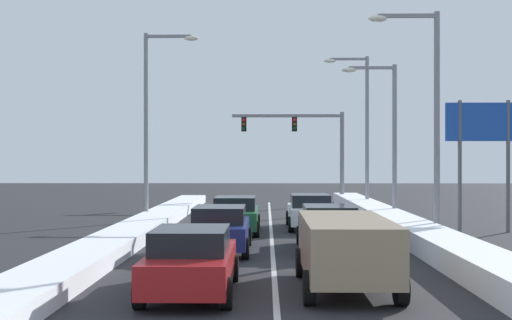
{
  "coord_description": "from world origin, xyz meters",
  "views": [
    {
      "loc": [
        -0.22,
        -8.54,
        3.07
      ],
      "look_at": [
        -0.75,
        27.49,
        3.0
      ],
      "focal_mm": 46.91,
      "sensor_mm": 36.0,
      "label": 1
    }
  ],
  "objects_px": {
    "sedan_green_center_lane_third": "(235,215)",
    "street_lamp_right_mid": "(387,127)",
    "sedan_white_right_lane_third": "(310,211)",
    "street_lamp_right_near": "(428,105)",
    "traffic_light_gantry": "(307,137)",
    "sedan_charcoal_right_lane_second": "(329,228)",
    "roadside_sign_right": "(484,136)",
    "street_lamp_right_far": "(361,120)",
    "suv_tan_right_lane_nearest": "(345,246)",
    "street_lamp_left_mid": "(153,110)",
    "sedan_navy_center_lane_second": "(220,229)",
    "sedan_red_center_lane_nearest": "(191,261)"
  },
  "relations": [
    {
      "from": "sedan_green_center_lane_third",
      "to": "street_lamp_right_mid",
      "type": "distance_m",
      "value": 9.31
    },
    {
      "from": "sedan_white_right_lane_third",
      "to": "street_lamp_right_near",
      "type": "height_order",
      "value": "street_lamp_right_near"
    },
    {
      "from": "sedan_white_right_lane_third",
      "to": "traffic_light_gantry",
      "type": "xyz_separation_m",
      "value": [
        0.86,
        15.6,
        3.73
      ]
    },
    {
      "from": "sedan_charcoal_right_lane_second",
      "to": "roadside_sign_right",
      "type": "xyz_separation_m",
      "value": [
        6.98,
        5.59,
        3.25
      ]
    },
    {
      "from": "street_lamp_right_near",
      "to": "sedan_green_center_lane_third",
      "type": "bearing_deg",
      "value": 160.51
    },
    {
      "from": "street_lamp_right_far",
      "to": "roadside_sign_right",
      "type": "relative_size",
      "value": 1.65
    },
    {
      "from": "suv_tan_right_lane_nearest",
      "to": "street_lamp_left_mid",
      "type": "xyz_separation_m",
      "value": [
        -7.36,
        16.72,
        4.4
      ]
    },
    {
      "from": "sedan_navy_center_lane_second",
      "to": "traffic_light_gantry",
      "type": "bearing_deg",
      "value": 79.41
    },
    {
      "from": "suv_tan_right_lane_nearest",
      "to": "sedan_white_right_lane_third",
      "type": "height_order",
      "value": "suv_tan_right_lane_nearest"
    },
    {
      "from": "sedan_charcoal_right_lane_second",
      "to": "traffic_light_gantry",
      "type": "bearing_deg",
      "value": 88.26
    },
    {
      "from": "street_lamp_right_mid",
      "to": "street_lamp_right_far",
      "type": "xyz_separation_m",
      "value": [
        -0.17,
        7.28,
        0.79
      ]
    },
    {
      "from": "sedan_white_right_lane_third",
      "to": "street_lamp_right_near",
      "type": "distance_m",
      "value": 7.4
    },
    {
      "from": "sedan_charcoal_right_lane_second",
      "to": "roadside_sign_right",
      "type": "distance_m",
      "value": 9.51
    },
    {
      "from": "roadside_sign_right",
      "to": "traffic_light_gantry",
      "type": "bearing_deg",
      "value": 110.3
    },
    {
      "from": "sedan_white_right_lane_third",
      "to": "sedan_green_center_lane_third",
      "type": "height_order",
      "value": "same"
    },
    {
      "from": "suv_tan_right_lane_nearest",
      "to": "street_lamp_left_mid",
      "type": "relative_size",
      "value": 0.53
    },
    {
      "from": "sedan_charcoal_right_lane_second",
      "to": "street_lamp_right_mid",
      "type": "relative_size",
      "value": 0.59
    },
    {
      "from": "sedan_red_center_lane_nearest",
      "to": "street_lamp_left_mid",
      "type": "xyz_separation_m",
      "value": [
        -3.81,
        17.31,
        4.65
      ]
    },
    {
      "from": "sedan_navy_center_lane_second",
      "to": "sedan_green_center_lane_third",
      "type": "bearing_deg",
      "value": 87.36
    },
    {
      "from": "sedan_white_right_lane_third",
      "to": "sedan_green_center_lane_third",
      "type": "relative_size",
      "value": 1.0
    },
    {
      "from": "street_lamp_right_mid",
      "to": "street_lamp_right_far",
      "type": "distance_m",
      "value": 7.32
    },
    {
      "from": "sedan_red_center_lane_nearest",
      "to": "traffic_light_gantry",
      "type": "xyz_separation_m",
      "value": [
        4.47,
        29.85,
        3.73
      ]
    },
    {
      "from": "sedan_red_center_lane_nearest",
      "to": "traffic_light_gantry",
      "type": "bearing_deg",
      "value": 81.48
    },
    {
      "from": "sedan_red_center_lane_nearest",
      "to": "roadside_sign_right",
      "type": "xyz_separation_m",
      "value": [
        10.76,
        12.84,
        3.25
      ]
    },
    {
      "from": "sedan_charcoal_right_lane_second",
      "to": "street_lamp_right_mid",
      "type": "height_order",
      "value": "street_lamp_right_mid"
    },
    {
      "from": "street_lamp_right_near",
      "to": "roadside_sign_right",
      "type": "height_order",
      "value": "street_lamp_right_near"
    },
    {
      "from": "traffic_light_gantry",
      "to": "street_lamp_right_mid",
      "type": "bearing_deg",
      "value": -76.65
    },
    {
      "from": "suv_tan_right_lane_nearest",
      "to": "sedan_red_center_lane_nearest",
      "type": "height_order",
      "value": "suv_tan_right_lane_nearest"
    },
    {
      "from": "sedan_charcoal_right_lane_second",
      "to": "street_lamp_left_mid",
      "type": "bearing_deg",
      "value": 127.08
    },
    {
      "from": "sedan_white_right_lane_third",
      "to": "street_lamp_left_mid",
      "type": "xyz_separation_m",
      "value": [
        -7.43,
        3.06,
        4.65
      ]
    },
    {
      "from": "street_lamp_right_near",
      "to": "street_lamp_right_mid",
      "type": "xyz_separation_m",
      "value": [
        -0.2,
        7.28,
        -0.5
      ]
    },
    {
      "from": "suv_tan_right_lane_nearest",
      "to": "sedan_white_right_lane_third",
      "type": "relative_size",
      "value": 1.09
    },
    {
      "from": "street_lamp_right_near",
      "to": "roadside_sign_right",
      "type": "xyz_separation_m",
      "value": [
        3.07,
        3.0,
        -1.06
      ]
    },
    {
      "from": "street_lamp_right_mid",
      "to": "street_lamp_left_mid",
      "type": "relative_size",
      "value": 0.83
    },
    {
      "from": "sedan_navy_center_lane_second",
      "to": "street_lamp_left_mid",
      "type": "relative_size",
      "value": 0.49
    },
    {
      "from": "street_lamp_right_near",
      "to": "street_lamp_right_mid",
      "type": "relative_size",
      "value": 1.12
    },
    {
      "from": "street_lamp_left_mid",
      "to": "sedan_green_center_lane_third",
      "type": "bearing_deg",
      "value": -49.09
    },
    {
      "from": "sedan_green_center_lane_third",
      "to": "street_lamp_right_far",
      "type": "height_order",
      "value": "street_lamp_right_far"
    },
    {
      "from": "sedan_charcoal_right_lane_second",
      "to": "street_lamp_right_far",
      "type": "height_order",
      "value": "street_lamp_right_far"
    },
    {
      "from": "street_lamp_left_mid",
      "to": "street_lamp_right_near",
      "type": "bearing_deg",
      "value": -32.98
    },
    {
      "from": "traffic_light_gantry",
      "to": "street_lamp_right_mid",
      "type": "relative_size",
      "value": 0.99
    },
    {
      "from": "sedan_green_center_lane_third",
      "to": "street_lamp_right_mid",
      "type": "height_order",
      "value": "street_lamp_right_mid"
    },
    {
      "from": "street_lamp_left_mid",
      "to": "roadside_sign_right",
      "type": "xyz_separation_m",
      "value": [
        14.58,
        -4.47,
        -1.39
      ]
    },
    {
      "from": "street_lamp_left_mid",
      "to": "roadside_sign_right",
      "type": "distance_m",
      "value": 15.31
    },
    {
      "from": "street_lamp_right_far",
      "to": "street_lamp_right_mid",
      "type": "bearing_deg",
      "value": -88.68
    },
    {
      "from": "sedan_navy_center_lane_second",
      "to": "roadside_sign_right",
      "type": "height_order",
      "value": "roadside_sign_right"
    },
    {
      "from": "suv_tan_right_lane_nearest",
      "to": "street_lamp_left_mid",
      "type": "bearing_deg",
      "value": 113.77
    },
    {
      "from": "traffic_light_gantry",
      "to": "street_lamp_left_mid",
      "type": "distance_m",
      "value": 15.05
    },
    {
      "from": "sedan_red_center_lane_nearest",
      "to": "sedan_green_center_lane_third",
      "type": "bearing_deg",
      "value": 88.03
    },
    {
      "from": "sedan_green_center_lane_third",
      "to": "street_lamp_right_mid",
      "type": "relative_size",
      "value": 0.59
    }
  ]
}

